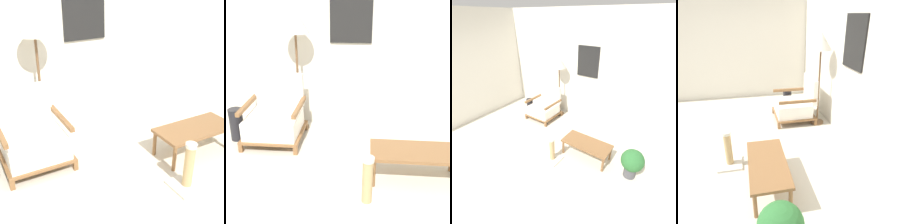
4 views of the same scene
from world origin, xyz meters
The scene contains 6 objects.
wall_back centered at (0.00, 2.16, 1.35)m, with size 8.00×0.09×2.70m.
armchair centered at (-0.87, 1.53, 0.30)m, with size 0.74×0.74×0.83m.
floor_lamp centered at (-0.63, 1.90, 1.42)m, with size 0.37×0.37×1.64m.
coffee_table centered at (0.84, 0.79, 0.30)m, with size 0.95×0.44×0.34m.
vase centered at (-1.39, 1.48, 0.22)m, with size 0.18×0.18×0.43m, color black.
scratching_post centered at (0.34, 0.32, 0.17)m, with size 0.32×0.32×0.52m.
Camera 2 is at (0.30, -2.09, 2.00)m, focal length 50.00 mm.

